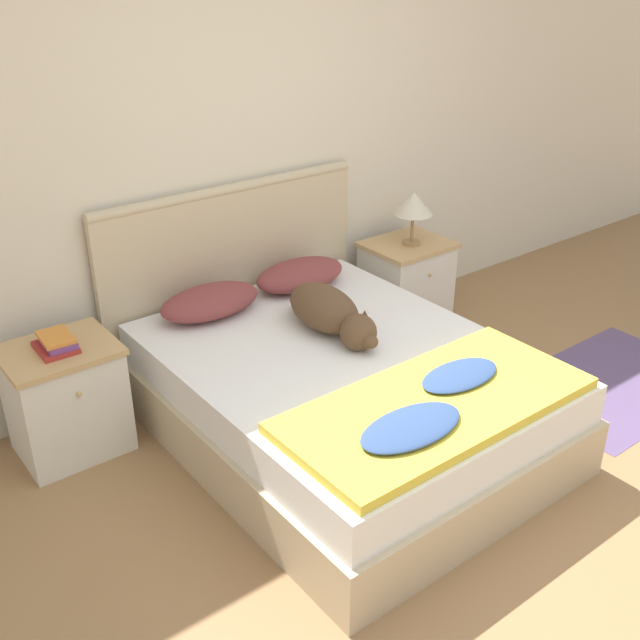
{
  "coord_description": "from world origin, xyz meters",
  "views": [
    {
      "loc": [
        -2.1,
        -1.31,
        2.21
      ],
      "look_at": [
        -0.11,
        1.26,
        0.58
      ],
      "focal_mm": 42.0,
      "sensor_mm": 36.0,
      "label": 1
    }
  ],
  "objects_px": {
    "dog": "(330,312)",
    "table_lamp": "(414,205)",
    "nightstand_right": "(406,284)",
    "pillow_left": "(210,301)",
    "book_stack": "(57,343)",
    "nightstand_left": "(66,399)",
    "bed": "(344,396)",
    "pillow_right": "(300,275)"
  },
  "relations": [
    {
      "from": "bed",
      "to": "pillow_right",
      "type": "height_order",
      "value": "pillow_right"
    },
    {
      "from": "nightstand_right",
      "to": "pillow_right",
      "type": "distance_m",
      "value": 0.86
    },
    {
      "from": "nightstand_left",
      "to": "pillow_right",
      "type": "distance_m",
      "value": 1.42
    },
    {
      "from": "nightstand_left",
      "to": "pillow_right",
      "type": "xyz_separation_m",
      "value": [
        1.4,
        0.02,
        0.27
      ]
    },
    {
      "from": "nightstand_right",
      "to": "dog",
      "type": "bearing_deg",
      "value": -153.34
    },
    {
      "from": "dog",
      "to": "book_stack",
      "type": "xyz_separation_m",
      "value": [
        -1.19,
        0.5,
        0.01
      ]
    },
    {
      "from": "nightstand_left",
      "to": "nightstand_right",
      "type": "height_order",
      "value": "same"
    },
    {
      "from": "table_lamp",
      "to": "nightstand_right",
      "type": "bearing_deg",
      "value": 90.0
    },
    {
      "from": "bed",
      "to": "book_stack",
      "type": "relative_size",
      "value": 8.9
    },
    {
      "from": "bed",
      "to": "nightstand_left",
      "type": "relative_size",
      "value": 3.46
    },
    {
      "from": "bed",
      "to": "nightstand_left",
      "type": "height_order",
      "value": "nightstand_left"
    },
    {
      "from": "nightstand_right",
      "to": "dog",
      "type": "height_order",
      "value": "dog"
    },
    {
      "from": "pillow_right",
      "to": "table_lamp",
      "type": "distance_m",
      "value": 0.86
    },
    {
      "from": "pillow_left",
      "to": "table_lamp",
      "type": "relative_size",
      "value": 1.66
    },
    {
      "from": "pillow_left",
      "to": "book_stack",
      "type": "relative_size",
      "value": 2.54
    },
    {
      "from": "bed",
      "to": "pillow_left",
      "type": "distance_m",
      "value": 0.87
    },
    {
      "from": "pillow_right",
      "to": "dog",
      "type": "height_order",
      "value": "dog"
    },
    {
      "from": "pillow_left",
      "to": "nightstand_right",
      "type": "bearing_deg",
      "value": -0.84
    },
    {
      "from": "pillow_right",
      "to": "dog",
      "type": "distance_m",
      "value": 0.57
    },
    {
      "from": "book_stack",
      "to": "table_lamp",
      "type": "distance_m",
      "value": 2.23
    },
    {
      "from": "nightstand_right",
      "to": "book_stack",
      "type": "distance_m",
      "value": 2.24
    },
    {
      "from": "nightstand_right",
      "to": "pillow_left",
      "type": "xyz_separation_m",
      "value": [
        -1.4,
        0.02,
        0.27
      ]
    },
    {
      "from": "pillow_right",
      "to": "book_stack",
      "type": "relative_size",
      "value": 2.54
    },
    {
      "from": "book_stack",
      "to": "nightstand_left",
      "type": "bearing_deg",
      "value": 84.4
    },
    {
      "from": "nightstand_right",
      "to": "table_lamp",
      "type": "distance_m",
      "value": 0.53
    },
    {
      "from": "dog",
      "to": "bed",
      "type": "bearing_deg",
      "value": -110.86
    },
    {
      "from": "pillow_left",
      "to": "table_lamp",
      "type": "distance_m",
      "value": 1.42
    },
    {
      "from": "bed",
      "to": "book_stack",
      "type": "xyz_separation_m",
      "value": [
        -1.11,
        0.72,
        0.35
      ]
    },
    {
      "from": "dog",
      "to": "book_stack",
      "type": "bearing_deg",
      "value": 157.11
    },
    {
      "from": "dog",
      "to": "table_lamp",
      "type": "relative_size",
      "value": 2.09
    },
    {
      "from": "bed",
      "to": "table_lamp",
      "type": "relative_size",
      "value": 5.82
    },
    {
      "from": "nightstand_left",
      "to": "pillow_left",
      "type": "height_order",
      "value": "pillow_left"
    },
    {
      "from": "dog",
      "to": "table_lamp",
      "type": "xyz_separation_m",
      "value": [
        1.02,
        0.48,
        0.23
      ]
    },
    {
      "from": "nightstand_left",
      "to": "dog",
      "type": "bearing_deg",
      "value": -23.35
    },
    {
      "from": "pillow_left",
      "to": "book_stack",
      "type": "distance_m",
      "value": 0.82
    },
    {
      "from": "pillow_left",
      "to": "book_stack",
      "type": "bearing_deg",
      "value": -177.8
    },
    {
      "from": "bed",
      "to": "dog",
      "type": "relative_size",
      "value": 2.79
    },
    {
      "from": "nightstand_right",
      "to": "table_lamp",
      "type": "height_order",
      "value": "table_lamp"
    },
    {
      "from": "nightstand_right",
      "to": "pillow_left",
      "type": "relative_size",
      "value": 1.01
    },
    {
      "from": "nightstand_left",
      "to": "table_lamp",
      "type": "distance_m",
      "value": 2.28
    },
    {
      "from": "bed",
      "to": "book_stack",
      "type": "height_order",
      "value": "book_stack"
    },
    {
      "from": "book_stack",
      "to": "pillow_left",
      "type": "bearing_deg",
      "value": 2.2
    }
  ]
}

